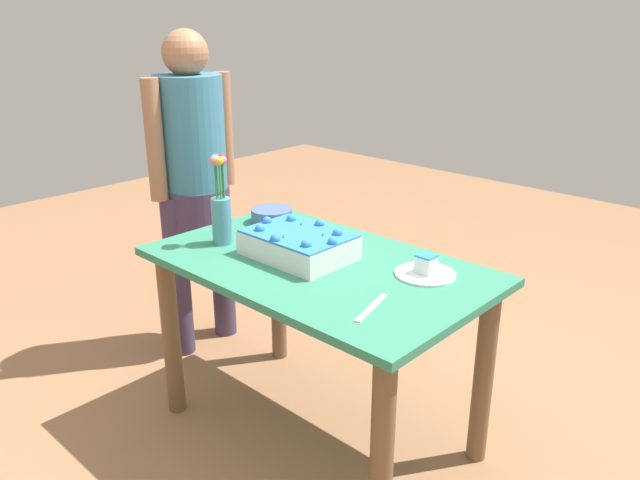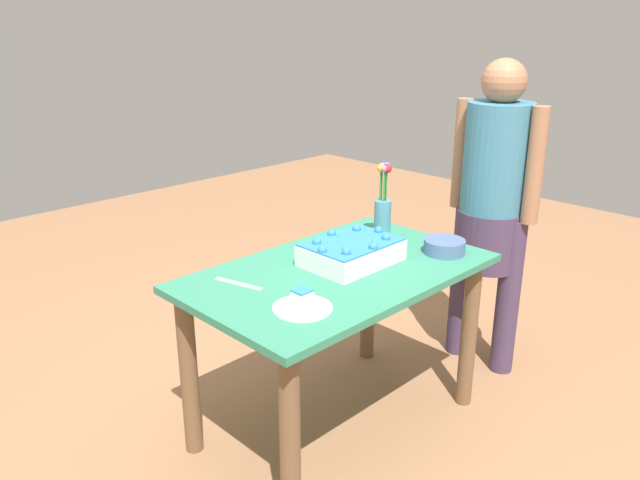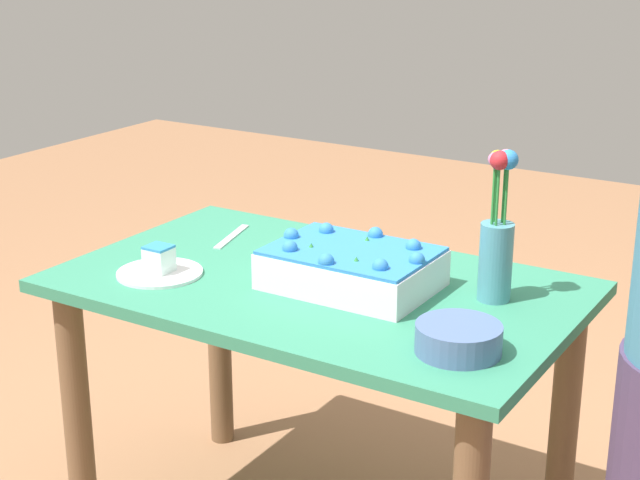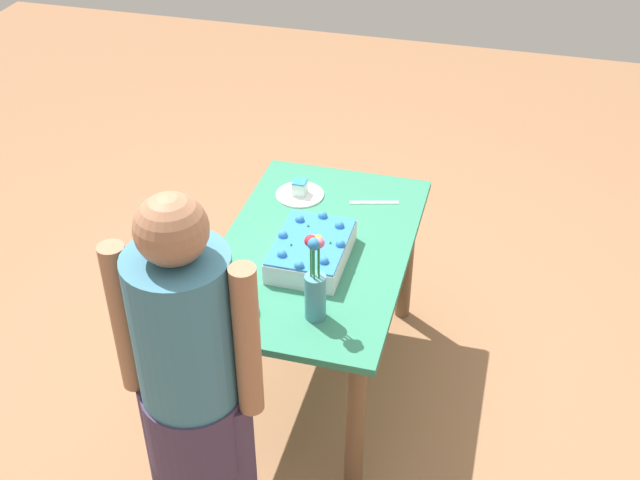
% 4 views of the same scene
% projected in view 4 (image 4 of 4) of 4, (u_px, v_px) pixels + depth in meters
% --- Properties ---
extents(ground_plane, '(8.00, 8.00, 0.00)m').
position_uv_depth(ground_plane, '(316.00, 378.00, 3.56)').
color(ground_plane, '#9B6B49').
extents(dining_table, '(1.21, 0.73, 0.72)m').
position_uv_depth(dining_table, '(315.00, 274.00, 3.22)').
color(dining_table, '#328160').
rests_on(dining_table, ground_plane).
extents(sheet_cake, '(0.37, 0.27, 0.11)m').
position_uv_depth(sheet_cake, '(311.00, 250.00, 3.04)').
color(sheet_cake, white).
rests_on(sheet_cake, dining_table).
extents(serving_plate_with_slice, '(0.21, 0.21, 0.07)m').
position_uv_depth(serving_plate_with_slice, '(300.00, 192.00, 3.43)').
color(serving_plate_with_slice, white).
rests_on(serving_plate_with_slice, dining_table).
extents(cake_knife, '(0.07, 0.20, 0.00)m').
position_uv_depth(cake_knife, '(374.00, 202.00, 3.39)').
color(cake_knife, silver).
rests_on(cake_knife, dining_table).
extents(flower_vase, '(0.07, 0.07, 0.35)m').
position_uv_depth(flower_vase, '(315.00, 285.00, 2.72)').
color(flower_vase, teal).
rests_on(flower_vase, dining_table).
extents(fruit_bowl, '(0.17, 0.17, 0.06)m').
position_uv_depth(fruit_bowl, '(229.00, 304.00, 2.81)').
color(fruit_bowl, '#4D6696').
rests_on(fruit_bowl, dining_table).
extents(person_standing, '(0.31, 0.45, 1.49)m').
position_uv_depth(person_standing, '(191.00, 377.00, 2.38)').
color(person_standing, '#443452').
rests_on(person_standing, ground_plane).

